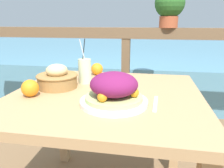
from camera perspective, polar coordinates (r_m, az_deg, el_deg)
The scene contains 10 objects.
patio_table at distance 1.13m, azimuth -1.61°, elevation -7.13°, with size 0.94×0.89×0.71m.
railing_fence at distance 1.93m, azimuth 3.63°, elevation 7.27°, with size 2.80×0.08×1.00m.
sea_backdrop at distance 4.47m, azimuth 7.17°, elevation 6.01°, with size 12.00×4.00×0.52m.
salad_plate at distance 0.93m, azimuth 0.51°, elevation -1.74°, with size 0.29×0.29×0.14m.
drink_glass at distance 1.26m, azimuth -7.09°, elevation 3.40°, with size 0.07×0.07×0.25m.
bread_basket at distance 1.20m, azimuth -14.09°, elevation 1.46°, with size 0.22×0.22×0.13m.
potted_plant at distance 1.90m, azimuth 14.83°, elevation 19.24°, with size 0.24×0.24×0.31m.
fork at distance 0.97m, azimuth 11.26°, elevation -5.05°, with size 0.03×0.18×0.00m.
orange_near_basket at distance 1.45m, azimuth -3.94°, elevation 3.94°, with size 0.08×0.08×0.08m.
orange_near_glass at distance 1.10m, azimuth -20.60°, elevation -1.02°, with size 0.08×0.08×0.08m.
Camera 1 is at (0.21, -1.01, 1.06)m, focal length 35.00 mm.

